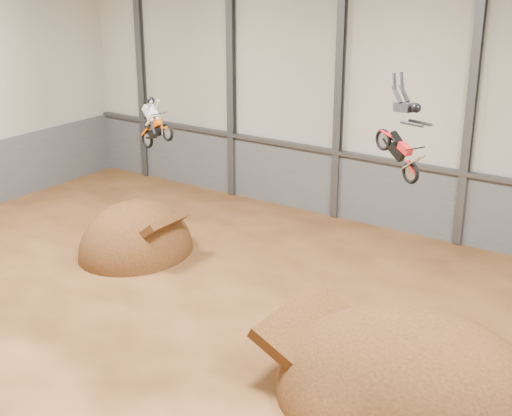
{
  "coord_description": "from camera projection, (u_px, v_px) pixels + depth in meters",
  "views": [
    {
      "loc": [
        13.07,
        -16.85,
        13.19
      ],
      "look_at": [
        -1.05,
        4.0,
        4.15
      ],
      "focal_mm": 50.0,
      "sensor_mm": 36.0,
      "label": 1
    }
  ],
  "objects": [
    {
      "name": "takeoff_ramp",
      "position": [
        137.0,
        253.0,
        33.25
      ],
      "size": [
        4.93,
        5.69,
        4.93
      ],
      "primitive_type": "ellipsoid",
      "color": "#3A1F0E",
      "rests_on": "ground"
    },
    {
      "name": "lower_band_back",
      "position": [
        396.0,
        196.0,
        35.5
      ],
      "size": [
        39.8,
        0.18,
        3.5
      ],
      "primitive_type": "cube",
      "color": "#585B60",
      "rests_on": "ground"
    },
    {
      "name": "steel_column_2",
      "position": [
        340.0,
        85.0,
        35.41
      ],
      "size": [
        0.4,
        0.36,
        13.9
      ],
      "primitive_type": "cube",
      "color": "#47494F",
      "rests_on": "ground"
    },
    {
      "name": "back_wall",
      "position": [
        404.0,
        91.0,
        33.81
      ],
      "size": [
        40.0,
        0.1,
        14.0
      ],
      "primitive_type": "cube",
      "color": "#B7B4A2",
      "rests_on": "ground"
    },
    {
      "name": "steel_rail",
      "position": [
        397.0,
        162.0,
        34.78
      ],
      "size": [
        39.8,
        0.35,
        0.2
      ],
      "primitive_type": "cube",
      "color": "#47494F",
      "rests_on": "lower_band_back"
    },
    {
      "name": "steel_column_0",
      "position": [
        141.0,
        63.0,
        42.44
      ],
      "size": [
        0.4,
        0.36,
        13.9
      ],
      "primitive_type": "cube",
      "color": "#47494F",
      "rests_on": "ground"
    },
    {
      "name": "fmx_rider_a",
      "position": [
        158.0,
        119.0,
        28.76
      ],
      "size": [
        3.09,
        1.61,
        2.84
      ],
      "primitive_type": null,
      "rotation": [
        0.0,
        -0.37,
        -0.25
      ],
      "color": "#EA5C02"
    },
    {
      "name": "floor",
      "position": [
        216.0,
        360.0,
        24.48
      ],
      "size": [
        40.0,
        40.0,
        0.0
      ],
      "primitive_type": "plane",
      "color": "#4E2C14",
      "rests_on": "ground"
    },
    {
      "name": "landing_ramp",
      "position": [
        410.0,
        397.0,
        22.43
      ],
      "size": [
        8.86,
        7.84,
        5.11
      ],
      "primitive_type": "ellipsoid",
      "color": "#3A1F0E",
      "rests_on": "ground"
    },
    {
      "name": "fmx_rider_b",
      "position": [
        395.0,
        125.0,
        22.45
      ],
      "size": [
        3.88,
        2.43,
        3.72
      ],
      "primitive_type": null,
      "rotation": [
        0.0,
        0.5,
        -0.44
      ],
      "color": "red"
    },
    {
      "name": "steel_column_1",
      "position": [
        231.0,
        73.0,
        38.93
      ],
      "size": [
        0.4,
        0.36,
        13.9
      ],
      "primitive_type": "cube",
      "color": "#47494F",
      "rests_on": "ground"
    },
    {
      "name": "steel_column_3",
      "position": [
        472.0,
        99.0,
        31.89
      ],
      "size": [
        0.4,
        0.36,
        13.9
      ],
      "primitive_type": "cube",
      "color": "#47494F",
      "rests_on": "ground"
    }
  ]
}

